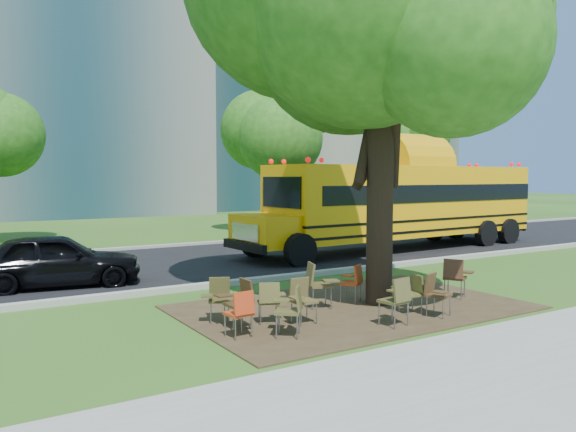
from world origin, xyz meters
TOP-DOWN VIEW (x-y plane):
  - ground at (0.00, 0.00)m, footprint 160.00×160.00m
  - sidewalk at (0.00, -5.00)m, footprint 60.00×4.00m
  - dirt_patch at (1.00, -0.50)m, footprint 7.00×4.50m
  - asphalt_road at (0.00, 7.00)m, footprint 80.00×8.00m
  - kerb_near at (0.00, 3.00)m, footprint 80.00×0.25m
  - kerb_far at (0.00, 11.10)m, footprint 80.00×0.25m
  - building_right at (24.00, 38.00)m, footprint 30.00×16.00m
  - bg_tree_3 at (8.00, 14.00)m, footprint 5.60×5.60m
  - bg_tree_4 at (16.00, 13.00)m, footprint 5.00×5.00m
  - main_tree at (1.65, -0.56)m, footprint 7.20×7.20m
  - school_bus at (8.66, 5.99)m, footprint 12.91×3.44m
  - chair_0 at (-2.02, -1.29)m, footprint 0.55×0.53m
  - chair_1 at (-1.16, -0.78)m, footprint 0.67×0.52m
  - chair_2 at (-1.27, -1.68)m, footprint 0.61×0.77m
  - chair_3 at (-0.64, -1.04)m, footprint 0.57×0.50m
  - chair_4 at (0.71, -2.13)m, footprint 0.62×0.61m
  - chair_5 at (1.85, -1.99)m, footprint 0.58×0.65m
  - chair_6 at (1.65, -1.55)m, footprint 0.47×0.58m
  - chair_7 at (3.42, -1.10)m, footprint 0.76×0.62m
  - chair_8 at (-1.76, -0.72)m, footprint 0.53×0.58m
  - chair_9 at (-1.89, -0.09)m, footprint 0.69×0.54m
  - chair_10 at (0.27, -0.24)m, footprint 0.60×0.76m
  - chair_11 at (1.27, -0.17)m, footprint 0.57×0.70m
  - black_car at (-3.89, 5.05)m, footprint 4.24×2.22m

SIDE VIEW (x-z plane):
  - ground at x=0.00m, z-range 0.00..0.00m
  - dirt_patch at x=1.00m, z-range 0.00..0.03m
  - sidewalk at x=0.00m, z-range 0.00..0.04m
  - asphalt_road at x=0.00m, z-range 0.00..0.04m
  - kerb_near at x=0.00m, z-range 0.00..0.14m
  - kerb_far at x=0.00m, z-range 0.00..0.14m
  - chair_6 at x=1.65m, z-range 0.09..0.89m
  - chair_1 at x=-1.16m, z-range 0.10..0.92m
  - chair_0 at x=-2.02m, z-range 0.10..0.93m
  - chair_9 at x=-1.89m, z-range 0.10..0.94m
  - chair_11 at x=1.27m, z-range 0.10..0.95m
  - chair_5 at x=1.85m, z-range 0.10..0.96m
  - chair_3 at x=-0.64m, z-range 0.10..0.96m
  - chair_2 at x=-1.27m, z-range 0.11..1.00m
  - chair_8 at x=-1.76m, z-range 0.11..1.01m
  - chair_7 at x=3.42m, z-range 0.11..1.04m
  - chair_4 at x=0.71m, z-range 0.11..1.04m
  - chair_10 at x=0.27m, z-range 0.11..1.09m
  - black_car at x=-3.89m, z-range 0.00..1.38m
  - school_bus at x=8.66m, z-range 0.25..3.37m
  - bg_tree_4 at x=16.00m, z-range 0.92..7.77m
  - bg_tree_3 at x=8.00m, z-range 1.11..8.95m
  - main_tree at x=1.65m, z-range 1.13..10.61m
  - building_right at x=24.00m, z-range 0.00..25.00m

